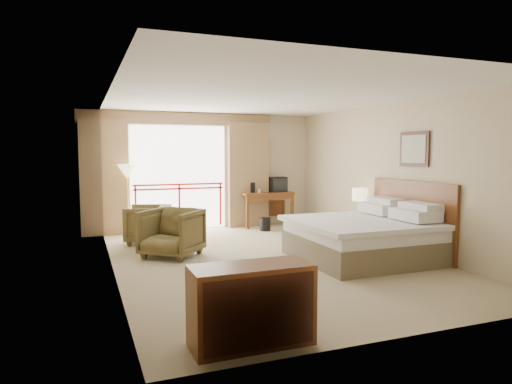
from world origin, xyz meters
name	(u,v)px	position (x,y,z in m)	size (l,w,h in m)	color
floor	(269,259)	(0.00, 0.00, 0.00)	(7.00, 7.00, 0.00)	gray
ceiling	(269,97)	(0.00, 0.00, 2.70)	(7.00, 7.00, 0.00)	white
wall_back	(212,171)	(0.00, 3.50, 1.35)	(5.00, 5.00, 0.00)	#C4B18C
wall_front	(411,199)	(0.00, -3.50, 1.35)	(5.00, 5.00, 0.00)	#C4B18C
wall_left	(112,183)	(-2.50, 0.00, 1.35)	(7.00, 7.00, 0.00)	#C4B18C
wall_right	(393,176)	(2.50, 0.00, 1.35)	(7.00, 7.00, 0.00)	#C4B18C
balcony_door	(179,178)	(-0.80, 3.48, 1.20)	(2.40, 2.40, 0.00)	white
balcony_railing	(179,195)	(-0.80, 3.46, 0.81)	(2.09, 0.03, 1.02)	#AD170E
curtain_left	(104,177)	(-2.45, 3.35, 1.25)	(1.00, 0.26, 2.50)	brown
curtain_right	(248,175)	(0.85, 3.35, 1.25)	(1.00, 0.26, 2.50)	brown
valance	(179,119)	(-0.80, 3.38, 2.55)	(4.40, 0.22, 0.28)	brown
hvac_vent	(263,129)	(1.30, 3.47, 2.35)	(0.50, 0.04, 0.50)	silver
bed	(365,237)	(1.50, -0.60, 0.38)	(2.13, 2.06, 0.97)	brown
headboard	(411,218)	(2.46, -0.60, 0.65)	(0.06, 2.10, 1.30)	#582C15
framed_art	(414,149)	(2.47, -0.60, 1.85)	(0.04, 0.72, 0.60)	black
nightstand	(361,229)	(2.26, 0.65, 0.27)	(0.37, 0.44, 0.53)	#582C15
table_lamp	(360,195)	(2.26, 0.70, 0.94)	(0.30, 0.30, 0.53)	tan
phone	(363,215)	(2.21, 0.50, 0.57)	(0.19, 0.15, 0.09)	black
desk	(265,199)	(1.28, 3.27, 0.64)	(1.26, 0.61, 0.83)	#582C15
tv	(278,184)	(1.58, 3.21, 1.01)	(0.41, 0.32, 0.37)	black
coffee_maker	(253,188)	(0.93, 3.21, 0.94)	(0.11, 0.11, 0.25)	black
cup	(259,191)	(1.08, 3.16, 0.87)	(0.07, 0.07, 0.09)	white
wastebasket	(265,224)	(0.99, 2.56, 0.15)	(0.24, 0.24, 0.30)	black
armchair_far	(148,243)	(-1.71, 2.10, 0.00)	(0.81, 0.83, 0.76)	#483C1E
armchair_near	(172,256)	(-1.49, 0.75, 0.00)	(0.88, 0.91, 0.83)	#483C1E
side_table	(154,231)	(-1.71, 1.38, 0.36)	(0.48, 0.48, 0.52)	black
book	(153,222)	(-1.71, 1.38, 0.53)	(0.16, 0.22, 0.02)	white
floor_lamp	(127,174)	(-2.00, 3.04, 1.32)	(0.39, 0.39, 1.54)	tan
dresser	(251,305)	(-1.48, -3.12, 0.38)	(1.14, 0.48, 0.76)	#582C15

